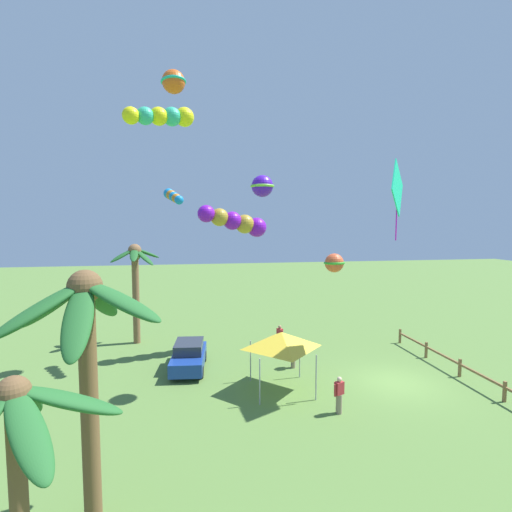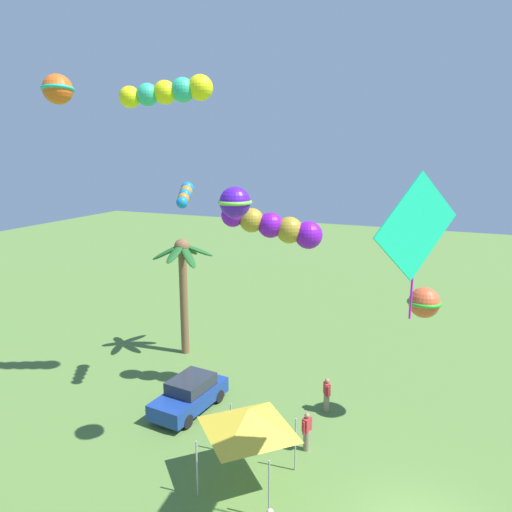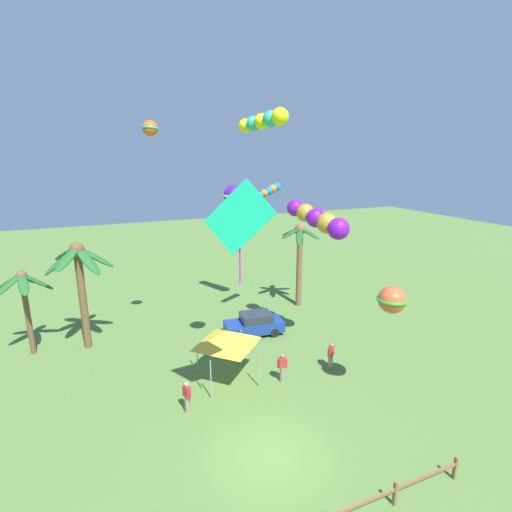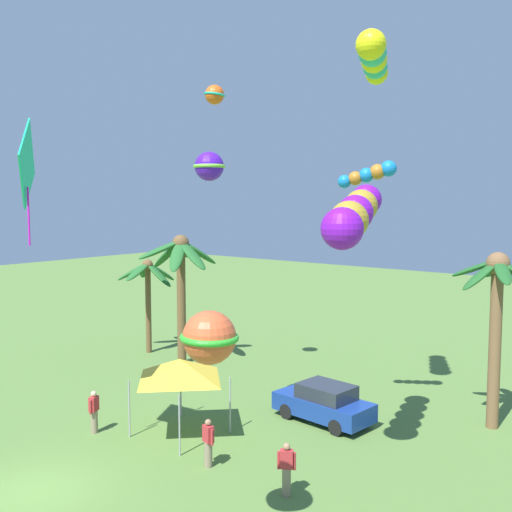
# 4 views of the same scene
# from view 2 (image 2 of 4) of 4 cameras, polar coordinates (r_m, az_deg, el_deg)

# --- Properties ---
(palm_tree_0) EXTENTS (3.39, 3.31, 6.71)m
(palm_tree_0) POSITION_cam_2_polar(r_m,az_deg,el_deg) (27.19, -8.67, -1.77)
(palm_tree_0) COLOR brown
(palm_tree_0) RESTS_ON ground
(parked_car_0) EXTENTS (4.05, 2.09, 1.51)m
(parked_car_0) POSITION_cam_2_polar(r_m,az_deg,el_deg) (22.73, -7.83, -15.90)
(parked_car_0) COLOR navy
(parked_car_0) RESTS_ON ground
(spectator_0) EXTENTS (0.53, 0.32, 1.59)m
(spectator_0) POSITION_cam_2_polar(r_m,az_deg,el_deg) (20.03, 6.02, -19.90)
(spectator_0) COLOR gray
(spectator_0) RESTS_ON ground
(spectator_2) EXTENTS (0.49, 0.39, 1.59)m
(spectator_2) POSITION_cam_2_polar(r_m,az_deg,el_deg) (22.61, 8.35, -15.90)
(spectator_2) COLOR gray
(spectator_2) RESTS_ON ground
(festival_tent) EXTENTS (2.86, 2.86, 2.85)m
(festival_tent) POSITION_cam_2_polar(r_m,az_deg,el_deg) (17.44, -0.96, -18.79)
(festival_tent) COLOR #9E9EA3
(festival_tent) RESTS_ON ground
(kite_tube_0) EXTENTS (2.12, 4.40, 1.97)m
(kite_tube_0) POSITION_cam_2_polar(r_m,az_deg,el_deg) (21.51, 2.31, 3.52)
(kite_tube_0) COLOR purple
(kite_tube_1) EXTENTS (2.04, 1.17, 1.01)m
(kite_tube_1) POSITION_cam_2_polar(r_m,az_deg,el_deg) (21.67, -8.38, 7.23)
(kite_tube_1) COLOR #157BCE
(kite_diamond_2) EXTENTS (2.12, 1.77, 3.77)m
(kite_diamond_2) POSITION_cam_2_polar(r_m,az_deg,el_deg) (12.64, 18.40, 3.16)
(kite_diamond_2) COLOR #19D492
(kite_ball_3) EXTENTS (1.31, 1.31, 0.85)m
(kite_ball_3) POSITION_cam_2_polar(r_m,az_deg,el_deg) (15.57, -22.40, 17.77)
(kite_ball_3) COLOR #E65B19
(kite_tube_4) EXTENTS (2.18, 3.75, 1.37)m
(kite_tube_4) POSITION_cam_2_polar(r_m,az_deg,el_deg) (21.83, -10.19, 18.58)
(kite_tube_4) COLOR yellow
(kite_ball_5) EXTENTS (1.75, 1.75, 1.25)m
(kite_ball_5) POSITION_cam_2_polar(r_m,az_deg,el_deg) (20.73, 19.27, -5.21)
(kite_ball_5) COLOR #E0582F
(kite_ball_6) EXTENTS (1.62, 1.62, 1.04)m
(kite_ball_6) POSITION_cam_2_polar(r_m,az_deg,el_deg) (16.04, -2.50, 6.36)
(kite_ball_6) COLOR #4D16C2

